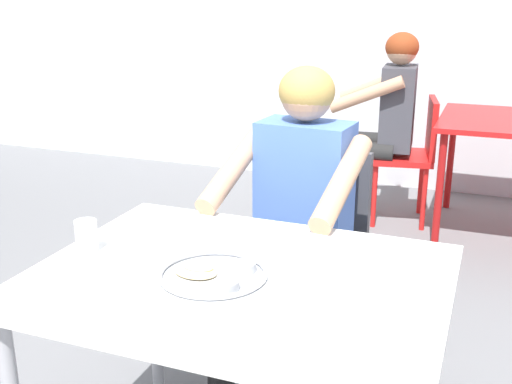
{
  "coord_description": "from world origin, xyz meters",
  "views": [
    {
      "loc": [
        0.66,
        -1.44,
        1.44
      ],
      "look_at": [
        0.02,
        0.22,
        0.87
      ],
      "focal_mm": 43.74,
      "sensor_mm": 36.0,
      "label": 1
    }
  ],
  "objects_px": {
    "table_foreground": "(240,298)",
    "drinking_cup": "(86,235)",
    "chair_foreground": "(314,239)",
    "patron_background": "(383,111)",
    "thali_tray": "(214,274)",
    "diner_foreground": "(295,202)",
    "chair_red_left": "(413,150)"
  },
  "relations": [
    {
      "from": "table_foreground",
      "to": "drinking_cup",
      "type": "xyz_separation_m",
      "value": [
        -0.47,
        -0.02,
        0.12
      ]
    },
    {
      "from": "chair_foreground",
      "to": "patron_background",
      "type": "distance_m",
      "value": 1.69
    },
    {
      "from": "table_foreground",
      "to": "drinking_cup",
      "type": "bearing_deg",
      "value": -177.04
    },
    {
      "from": "patron_background",
      "to": "table_foreground",
      "type": "bearing_deg",
      "value": -88.34
    },
    {
      "from": "table_foreground",
      "to": "thali_tray",
      "type": "height_order",
      "value": "thali_tray"
    },
    {
      "from": "diner_foreground",
      "to": "chair_foreground",
      "type": "bearing_deg",
      "value": 86.38
    },
    {
      "from": "thali_tray",
      "to": "chair_foreground",
      "type": "bearing_deg",
      "value": 89.47
    },
    {
      "from": "thali_tray",
      "to": "drinking_cup",
      "type": "xyz_separation_m",
      "value": [
        -0.42,
        0.03,
        0.04
      ]
    },
    {
      "from": "chair_foreground",
      "to": "diner_foreground",
      "type": "relative_size",
      "value": 0.7
    },
    {
      "from": "table_foreground",
      "to": "diner_foreground",
      "type": "xyz_separation_m",
      "value": [
        -0.05,
        0.66,
        0.06
      ]
    },
    {
      "from": "thali_tray",
      "to": "chair_red_left",
      "type": "relative_size",
      "value": 0.36
    },
    {
      "from": "thali_tray",
      "to": "chair_red_left",
      "type": "distance_m",
      "value": 2.66
    },
    {
      "from": "drinking_cup",
      "to": "diner_foreground",
      "type": "distance_m",
      "value": 0.8
    },
    {
      "from": "table_foreground",
      "to": "patron_background",
      "type": "distance_m",
      "value": 2.56
    },
    {
      "from": "drinking_cup",
      "to": "chair_red_left",
      "type": "relative_size",
      "value": 0.12
    },
    {
      "from": "chair_foreground",
      "to": "diner_foreground",
      "type": "distance_m",
      "value": 0.32
    },
    {
      "from": "thali_tray",
      "to": "diner_foreground",
      "type": "xyz_separation_m",
      "value": [
        -0.01,
        0.71,
        -0.02
      ]
    },
    {
      "from": "thali_tray",
      "to": "patron_background",
      "type": "xyz_separation_m",
      "value": [
        -0.03,
        2.61,
        -0.01
      ]
    },
    {
      "from": "chair_red_left",
      "to": "patron_background",
      "type": "distance_m",
      "value": 0.32
    },
    {
      "from": "thali_tray",
      "to": "patron_background",
      "type": "height_order",
      "value": "patron_background"
    },
    {
      "from": "drinking_cup",
      "to": "patron_background",
      "type": "xyz_separation_m",
      "value": [
        0.4,
        2.58,
        -0.05
      ]
    },
    {
      "from": "chair_foreground",
      "to": "chair_red_left",
      "type": "distance_m",
      "value": 1.71
    },
    {
      "from": "chair_red_left",
      "to": "table_foreground",
      "type": "bearing_deg",
      "value": -92.76
    },
    {
      "from": "chair_red_left",
      "to": "thali_tray",
      "type": "bearing_deg",
      "value": -93.76
    },
    {
      "from": "patron_background",
      "to": "chair_red_left",
      "type": "bearing_deg",
      "value": 8.2
    },
    {
      "from": "chair_foreground",
      "to": "thali_tray",
      "type": "bearing_deg",
      "value": -90.53
    },
    {
      "from": "thali_tray",
      "to": "diner_foreground",
      "type": "distance_m",
      "value": 0.71
    },
    {
      "from": "table_foreground",
      "to": "drinking_cup",
      "type": "distance_m",
      "value": 0.49
    },
    {
      "from": "thali_tray",
      "to": "chair_foreground",
      "type": "distance_m",
      "value": 0.97
    },
    {
      "from": "drinking_cup",
      "to": "patron_background",
      "type": "height_order",
      "value": "patron_background"
    },
    {
      "from": "thali_tray",
      "to": "diner_foreground",
      "type": "bearing_deg",
      "value": 90.43
    },
    {
      "from": "table_foreground",
      "to": "diner_foreground",
      "type": "distance_m",
      "value": 0.66
    }
  ]
}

